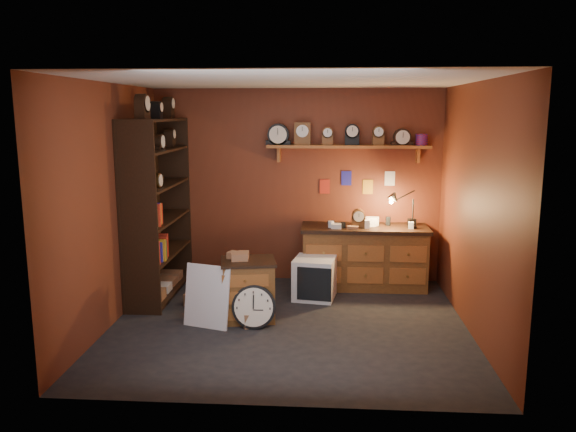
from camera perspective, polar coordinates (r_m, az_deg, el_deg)
The scene contains 11 objects.
floor at distance 6.50m, azimuth 0.06°, elevation -10.96°, with size 4.00×4.00×0.00m, color black.
room_shell at distance 6.19m, azimuth 0.55°, elevation 4.40°, with size 4.02×3.62×2.71m.
shelving_unit at distance 7.43m, azimuth -13.35°, elevation 1.52°, with size 0.47×1.60×2.58m.
workbench at distance 7.77m, azimuth 7.75°, elevation -3.79°, with size 1.72×0.66×1.36m.
low_cabinet at distance 6.56m, azimuth -4.04°, elevation -7.20°, with size 0.70×0.62×0.80m.
big_round_clock at distance 6.34m, azimuth -3.48°, elevation -9.21°, with size 0.49×0.16×0.49m.
white_panel at distance 6.52m, azimuth -8.16°, elevation -10.99°, with size 0.54×0.02×0.72m, color silver.
mini_fridge at distance 7.30m, azimuth 2.72°, elevation -6.33°, with size 0.58×0.60×0.53m.
floor_box_a at distance 7.21m, azimuth -9.40°, elevation -8.29°, with size 0.24×0.20×0.15m, color #966341.
floor_box_b at distance 7.02m, azimuth -5.63°, elevation -8.80°, with size 0.21×0.26×0.13m, color white.
floor_box_c at distance 6.45m, azimuth -3.67°, elevation -10.39°, with size 0.22×0.18×0.16m, color #966341.
Camera 1 is at (0.40, -6.03, 2.38)m, focal length 35.00 mm.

